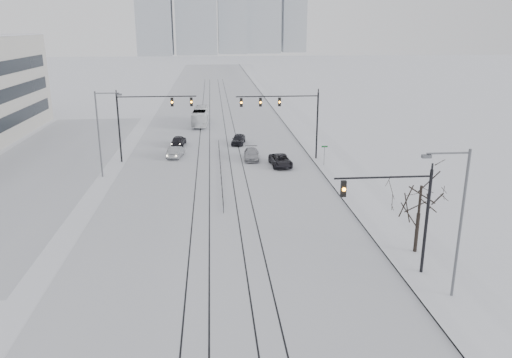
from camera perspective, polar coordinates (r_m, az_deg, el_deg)
name	(u,v)px	position (r m, az deg, el deg)	size (l,w,h in m)	color
ground	(233,340)	(26.71, -2.67, -17.91)	(500.00, 500.00, 0.00)	white
road	(217,122)	(83.29, -4.49, 6.46)	(22.00, 260.00, 0.02)	silver
sidewalk_east	(297,121)	(84.48, 4.76, 6.65)	(5.00, 260.00, 0.16)	white
curb	(283,121)	(84.11, 3.10, 6.63)	(0.10, 260.00, 0.12)	gray
parking_strip	(45,166)	(61.96, -23.00, 1.42)	(14.00, 60.00, 0.03)	silver
tram_rails	(219,151)	(63.74, -4.25, 3.17)	(5.30, 180.00, 0.01)	black
traffic_mast_near	(403,208)	(32.02, 16.41, -3.25)	(6.10, 0.37, 7.00)	black
traffic_mast_ne	(289,112)	(58.34, 3.81, 7.64)	(9.60, 0.37, 8.00)	black
traffic_mast_nw	(144,114)	(59.19, -12.64, 7.22)	(9.10, 0.37, 8.00)	black
street_light_east	(457,215)	(30.02, 21.96, -3.86)	(2.73, 0.25, 9.00)	#595B60
street_light_west	(101,128)	(54.07, -17.28, 5.56)	(2.73, 0.25, 9.00)	#595B60
bare_tree	(421,193)	(35.56, 18.31, -1.52)	(4.40, 4.40, 6.10)	black
median_fence	(221,169)	(53.94, -4.08, 1.14)	(0.06, 24.00, 1.00)	black
street_sign	(324,153)	(56.98, 7.82, 3.02)	(0.70, 0.06, 2.40)	#595B60
sedan_sb_inner	(179,141)	(67.41, -8.84, 4.36)	(1.61, 4.01, 1.37)	black
sedan_sb_outer	(176,152)	(61.44, -9.16, 3.09)	(1.43, 4.09, 1.35)	gray
sedan_nb_front	(280,161)	(56.82, 2.82, 2.12)	(2.15, 4.65, 1.29)	black
sedan_nb_right	(251,154)	(59.59, -0.52, 2.83)	(1.77, 4.35, 1.26)	#9C9EA3
sedan_nb_far	(238,139)	(67.49, -2.03, 4.56)	(1.59, 3.95, 1.35)	black
box_truck	(200,117)	(81.36, -6.37, 7.11)	(2.26, 9.64, 2.68)	white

